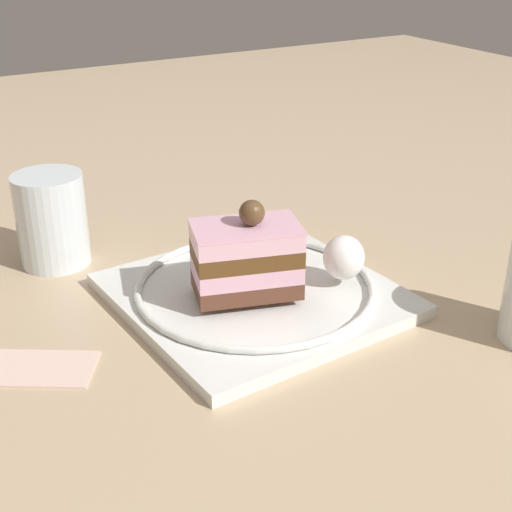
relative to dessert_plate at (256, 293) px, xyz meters
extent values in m
plane|color=tan|center=(0.00, -0.02, -0.01)|extent=(2.40, 2.40, 0.00)
cube|color=white|center=(0.00, 0.00, 0.00)|extent=(0.27, 0.27, 0.01)
torus|color=white|center=(0.00, 0.00, 0.01)|extent=(0.25, 0.25, 0.01)
cube|color=brown|center=(-0.01, 0.02, 0.02)|extent=(0.08, 0.11, 0.02)
cube|color=#E8B0C8|center=(-0.01, 0.02, 0.03)|extent=(0.08, 0.11, 0.02)
cube|color=brown|center=(-0.01, 0.02, 0.05)|extent=(0.08, 0.11, 0.02)
cube|color=#EDBBCD|center=(-0.01, 0.02, 0.07)|extent=(0.08, 0.11, 0.02)
cube|color=#EEB3CE|center=(-0.01, 0.02, 0.08)|extent=(0.08, 0.11, 0.00)
sphere|color=brown|center=(-0.01, 0.01, 0.09)|extent=(0.02, 0.02, 0.02)
ellipsoid|color=white|center=(-0.03, -0.08, 0.03)|extent=(0.04, 0.04, 0.04)
cube|color=silver|center=(0.10, -0.02, 0.01)|extent=(0.06, 0.04, 0.00)
cube|color=silver|center=(0.07, 0.00, 0.01)|extent=(0.02, 0.02, 0.00)
cube|color=silver|center=(0.05, 0.01, 0.01)|extent=(0.02, 0.02, 0.00)
cube|color=silver|center=(0.05, 0.01, 0.01)|extent=(0.02, 0.02, 0.00)
cube|color=silver|center=(0.05, 0.01, 0.01)|extent=(0.02, 0.02, 0.00)
cube|color=silver|center=(0.05, 0.01, 0.01)|extent=(0.02, 0.02, 0.00)
cylinder|color=silver|center=(0.19, 0.14, 0.04)|extent=(0.07, 0.07, 0.10)
cylinder|color=#B7232D|center=(0.19, 0.14, 0.03)|extent=(0.07, 0.07, 0.07)
cube|color=beige|center=(-0.01, 0.22, -0.01)|extent=(0.10, 0.11, 0.00)
camera|label=1|loc=(-0.54, 0.31, 0.34)|focal=50.95mm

